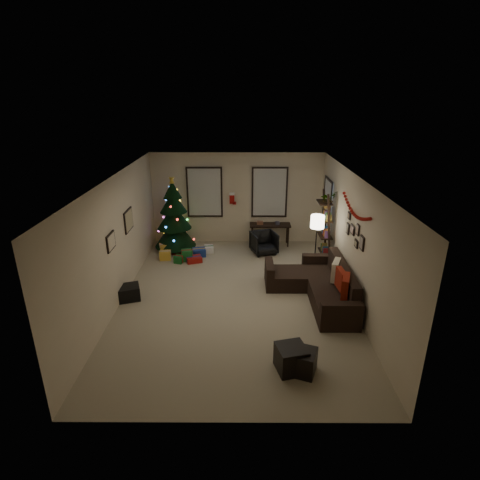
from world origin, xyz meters
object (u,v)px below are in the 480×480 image
sofa (319,286)px  desk_chair (264,243)px  christmas_tree (174,219)px  bookshelf (326,231)px  desk (270,227)px

sofa → desk_chair: 2.73m
christmas_tree → sofa: (3.65, -2.80, -0.64)m
christmas_tree → bookshelf: bearing=-15.5°
sofa → bookshelf: (0.44, 1.67, 0.70)m
bookshelf → desk_chair: bearing=151.6°
christmas_tree → desk_chair: 2.64m
desk → bookshelf: (1.32, -1.48, 0.40)m
christmas_tree → bookshelf: christmas_tree is taller
sofa → bookshelf: bearing=75.4°
sofa → desk: bearing=105.7°
desk_chair → bookshelf: bookshelf is taller
bookshelf → desk: bearing=131.8°
christmas_tree → desk: bearing=7.1°
desk_chair → christmas_tree: bearing=155.5°
desk_chair → bookshelf: size_ratio=0.31×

